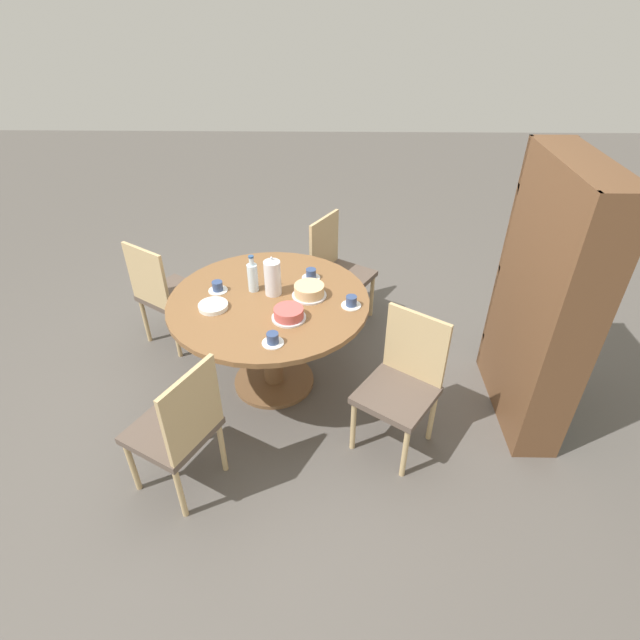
{
  "coord_description": "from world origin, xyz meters",
  "views": [
    {
      "loc": [
        2.76,
        0.39,
        2.51
      ],
      "look_at": [
        0.0,
        0.34,
        0.57
      ],
      "focal_mm": 28.0,
      "sensor_mm": 36.0,
      "label": 1
    }
  ],
  "objects_px": {
    "chair_d": "(337,269)",
    "cake_second": "(289,314)",
    "chair_c": "(402,382)",
    "water_bottle": "(253,276)",
    "bookshelf": "(538,306)",
    "cup_a": "(351,302)",
    "cup_b": "(218,287)",
    "chair_b": "(179,427)",
    "cup_c": "(311,275)",
    "chair_a": "(166,292)",
    "cake_main": "(309,291)",
    "cup_d": "(273,339)",
    "coffee_pot": "(273,277)"
  },
  "relations": [
    {
      "from": "chair_c",
      "to": "water_bottle",
      "type": "xyz_separation_m",
      "value": [
        -0.62,
        -0.96,
        0.36
      ]
    },
    {
      "from": "chair_a",
      "to": "cup_d",
      "type": "height_order",
      "value": "chair_a"
    },
    {
      "from": "chair_d",
      "to": "cup_c",
      "type": "height_order",
      "value": "chair_d"
    },
    {
      "from": "cup_c",
      "to": "cup_d",
      "type": "height_order",
      "value": "same"
    },
    {
      "from": "bookshelf",
      "to": "cup_a",
      "type": "xyz_separation_m",
      "value": [
        -0.13,
        -1.14,
        -0.07
      ]
    },
    {
      "from": "coffee_pot",
      "to": "cake_second",
      "type": "relative_size",
      "value": 1.28
    },
    {
      "from": "water_bottle",
      "to": "cup_b",
      "type": "xyz_separation_m",
      "value": [
        0.02,
        -0.24,
        -0.08
      ]
    },
    {
      "from": "bookshelf",
      "to": "chair_b",
      "type": "bearing_deg",
      "value": 108.41
    },
    {
      "from": "chair_c",
      "to": "cup_d",
      "type": "xyz_separation_m",
      "value": [
        -0.04,
        -0.77,
        0.29
      ]
    },
    {
      "from": "cake_second",
      "to": "cup_a",
      "type": "height_order",
      "value": "cake_second"
    },
    {
      "from": "cup_d",
      "to": "cup_b",
      "type": "bearing_deg",
      "value": -143.26
    },
    {
      "from": "chair_d",
      "to": "cake_second",
      "type": "height_order",
      "value": "chair_d"
    },
    {
      "from": "bookshelf",
      "to": "cup_d",
      "type": "bearing_deg",
      "value": 99.72
    },
    {
      "from": "cake_main",
      "to": "cup_d",
      "type": "distance_m",
      "value": 0.55
    },
    {
      "from": "chair_d",
      "to": "chair_c",
      "type": "bearing_deg",
      "value": -132.73
    },
    {
      "from": "chair_b",
      "to": "chair_c",
      "type": "height_order",
      "value": "same"
    },
    {
      "from": "chair_a",
      "to": "cup_d",
      "type": "xyz_separation_m",
      "value": [
        0.96,
        0.94,
        0.29
      ]
    },
    {
      "from": "chair_a",
      "to": "water_bottle",
      "type": "distance_m",
      "value": 0.92
    },
    {
      "from": "chair_b",
      "to": "cup_b",
      "type": "height_order",
      "value": "chair_b"
    },
    {
      "from": "chair_c",
      "to": "water_bottle",
      "type": "height_order",
      "value": "water_bottle"
    },
    {
      "from": "chair_c",
      "to": "cake_main",
      "type": "distance_m",
      "value": 0.85
    },
    {
      "from": "chair_c",
      "to": "cup_c",
      "type": "bearing_deg",
      "value": 161.18
    },
    {
      "from": "chair_a",
      "to": "cake_main",
      "type": "distance_m",
      "value": 1.25
    },
    {
      "from": "chair_a",
      "to": "cake_second",
      "type": "height_order",
      "value": "chair_a"
    },
    {
      "from": "bookshelf",
      "to": "cup_c",
      "type": "bearing_deg",
      "value": 71.26
    },
    {
      "from": "cake_second",
      "to": "cup_c",
      "type": "distance_m",
      "value": 0.51
    },
    {
      "from": "water_bottle",
      "to": "cake_main",
      "type": "bearing_deg",
      "value": 79.4
    },
    {
      "from": "chair_b",
      "to": "chair_c",
      "type": "relative_size",
      "value": 1.0
    },
    {
      "from": "bookshelf",
      "to": "water_bottle",
      "type": "height_order",
      "value": "bookshelf"
    },
    {
      "from": "cup_a",
      "to": "chair_b",
      "type": "bearing_deg",
      "value": -49.21
    },
    {
      "from": "chair_c",
      "to": "cake_second",
      "type": "distance_m",
      "value": 0.81
    },
    {
      "from": "cup_b",
      "to": "cup_a",
      "type": "bearing_deg",
      "value": 79.35
    },
    {
      "from": "cake_second",
      "to": "chair_a",
      "type": "bearing_deg",
      "value": -125.02
    },
    {
      "from": "chair_c",
      "to": "bookshelf",
      "type": "bearing_deg",
      "value": 55.62
    },
    {
      "from": "chair_b",
      "to": "cup_a",
      "type": "relative_size",
      "value": 6.98
    },
    {
      "from": "cup_d",
      "to": "bookshelf",
      "type": "bearing_deg",
      "value": 99.72
    },
    {
      "from": "chair_d",
      "to": "coffee_pot",
      "type": "bearing_deg",
      "value": -176.77
    },
    {
      "from": "chair_b",
      "to": "chair_d",
      "type": "distance_m",
      "value": 1.98
    },
    {
      "from": "chair_a",
      "to": "chair_c",
      "type": "bearing_deg",
      "value": -177.2
    },
    {
      "from": "cake_main",
      "to": "cup_b",
      "type": "height_order",
      "value": "cake_main"
    },
    {
      "from": "water_bottle",
      "to": "cup_d",
      "type": "bearing_deg",
      "value": 17.54
    },
    {
      "from": "chair_a",
      "to": "bookshelf",
      "type": "bearing_deg",
      "value": -162.02
    },
    {
      "from": "chair_a",
      "to": "cup_c",
      "type": "xyz_separation_m",
      "value": [
        0.21,
        1.13,
        0.29
      ]
    },
    {
      "from": "coffee_pot",
      "to": "cup_b",
      "type": "distance_m",
      "value": 0.39
    },
    {
      "from": "coffee_pot",
      "to": "cake_second",
      "type": "height_order",
      "value": "coffee_pot"
    },
    {
      "from": "chair_d",
      "to": "cake_main",
      "type": "distance_m",
      "value": 0.91
    },
    {
      "from": "water_bottle",
      "to": "chair_c",
      "type": "bearing_deg",
      "value": 56.87
    },
    {
      "from": "chair_c",
      "to": "cake_second",
      "type": "relative_size",
      "value": 4.19
    },
    {
      "from": "cake_main",
      "to": "cup_d",
      "type": "bearing_deg",
      "value": -20.49
    },
    {
      "from": "chair_c",
      "to": "water_bottle",
      "type": "distance_m",
      "value": 1.2
    }
  ]
}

